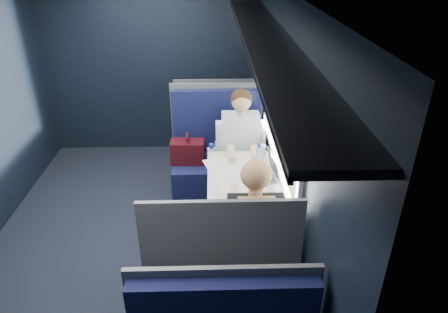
{
  "coord_description": "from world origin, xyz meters",
  "views": [
    {
      "loc": [
        0.81,
        -3.11,
        2.63
      ],
      "look_at": [
        0.9,
        0.0,
        0.95
      ],
      "focal_mm": 32.0,
      "sensor_mm": 36.0,
      "label": 1
    }
  ],
  "objects_px": {
    "seat_bay_near": "(216,161)",
    "cup": "(262,150)",
    "seat_bay_far": "(221,274)",
    "man": "(241,144)",
    "bottle_small": "(259,154)",
    "woman": "(253,226)",
    "table": "(238,184)",
    "laptop": "(267,171)",
    "seat_row_front": "(216,129)"
  },
  "relations": [
    {
      "from": "seat_bay_near",
      "to": "cup",
      "type": "distance_m",
      "value": 0.74
    },
    {
      "from": "seat_bay_far",
      "to": "man",
      "type": "xyz_separation_m",
      "value": [
        0.25,
        1.57,
        0.3
      ]
    },
    {
      "from": "bottle_small",
      "to": "cup",
      "type": "relative_size",
      "value": 2.11
    },
    {
      "from": "woman",
      "to": "bottle_small",
      "type": "xyz_separation_m",
      "value": [
        0.14,
        0.96,
        0.1
      ]
    },
    {
      "from": "seat_bay_near",
      "to": "bottle_small",
      "type": "height_order",
      "value": "seat_bay_near"
    },
    {
      "from": "table",
      "to": "seat_bay_near",
      "type": "distance_m",
      "value": 0.92
    },
    {
      "from": "laptop",
      "to": "bottle_small",
      "type": "bearing_deg",
      "value": 99.89
    },
    {
      "from": "seat_bay_near",
      "to": "seat_row_front",
      "type": "bearing_deg",
      "value": 88.88
    },
    {
      "from": "seat_bay_near",
      "to": "woman",
      "type": "height_order",
      "value": "woman"
    },
    {
      "from": "table",
      "to": "seat_bay_far",
      "type": "xyz_separation_m",
      "value": [
        -0.18,
        -0.87,
        -0.25
      ]
    },
    {
      "from": "seat_bay_far",
      "to": "bottle_small",
      "type": "relative_size",
      "value": 6.05
    },
    {
      "from": "table",
      "to": "seat_bay_near",
      "type": "height_order",
      "value": "seat_bay_near"
    },
    {
      "from": "bottle_small",
      "to": "seat_row_front",
      "type": "bearing_deg",
      "value": 104.25
    },
    {
      "from": "bottle_small",
      "to": "woman",
      "type": "bearing_deg",
      "value": -98.36
    },
    {
      "from": "table",
      "to": "seat_row_front",
      "type": "xyz_separation_m",
      "value": [
        -0.18,
        1.8,
        -0.25
      ]
    },
    {
      "from": "table",
      "to": "man",
      "type": "relative_size",
      "value": 0.76
    },
    {
      "from": "man",
      "to": "cup",
      "type": "relative_size",
      "value": 13.42
    },
    {
      "from": "man",
      "to": "cup",
      "type": "bearing_deg",
      "value": -54.08
    },
    {
      "from": "seat_bay_near",
      "to": "woman",
      "type": "distance_m",
      "value": 1.63
    },
    {
      "from": "seat_bay_far",
      "to": "bottle_small",
      "type": "bearing_deg",
      "value": 70.89
    },
    {
      "from": "seat_bay_near",
      "to": "seat_row_front",
      "type": "relative_size",
      "value": 1.09
    },
    {
      "from": "laptop",
      "to": "cup",
      "type": "height_order",
      "value": "laptop"
    },
    {
      "from": "seat_bay_near",
      "to": "bottle_small",
      "type": "relative_size",
      "value": 6.05
    },
    {
      "from": "table",
      "to": "seat_bay_near",
      "type": "relative_size",
      "value": 0.79
    },
    {
      "from": "man",
      "to": "woman",
      "type": "height_order",
      "value": "same"
    },
    {
      "from": "man",
      "to": "laptop",
      "type": "bearing_deg",
      "value": -75.18
    },
    {
      "from": "table",
      "to": "cup",
      "type": "height_order",
      "value": "cup"
    },
    {
      "from": "table",
      "to": "seat_bay_near",
      "type": "xyz_separation_m",
      "value": [
        -0.2,
        0.87,
        -0.24
      ]
    },
    {
      "from": "laptop",
      "to": "bottle_small",
      "type": "height_order",
      "value": "laptop"
    },
    {
      "from": "man",
      "to": "cup",
      "type": "xyz_separation_m",
      "value": [
        0.2,
        -0.27,
        0.07
      ]
    },
    {
      "from": "man",
      "to": "laptop",
      "type": "height_order",
      "value": "man"
    },
    {
      "from": "table",
      "to": "cup",
      "type": "relative_size",
      "value": 10.15
    },
    {
      "from": "table",
      "to": "laptop",
      "type": "xyz_separation_m",
      "value": [
        0.26,
        -0.01,
        0.14
      ]
    },
    {
      "from": "woman",
      "to": "cup",
      "type": "bearing_deg",
      "value": 80.25
    },
    {
      "from": "seat_bay_near",
      "to": "seat_bay_far",
      "type": "xyz_separation_m",
      "value": [
        0.02,
        -1.75,
        -0.01
      ]
    },
    {
      "from": "cup",
      "to": "seat_row_front",
      "type": "bearing_deg",
      "value": 108.04
    },
    {
      "from": "laptop",
      "to": "table",
      "type": "bearing_deg",
      "value": 177.3
    },
    {
      "from": "table",
      "to": "cup",
      "type": "xyz_separation_m",
      "value": [
        0.26,
        0.43,
        0.13
      ]
    },
    {
      "from": "table",
      "to": "bottle_small",
      "type": "distance_m",
      "value": 0.37
    },
    {
      "from": "seat_row_front",
      "to": "laptop",
      "type": "distance_m",
      "value": 1.9
    },
    {
      "from": "table",
      "to": "seat_bay_far",
      "type": "relative_size",
      "value": 0.79
    },
    {
      "from": "seat_bay_near",
      "to": "man",
      "type": "bearing_deg",
      "value": -32.6
    },
    {
      "from": "laptop",
      "to": "bottle_small",
      "type": "relative_size",
      "value": 1.65
    },
    {
      "from": "bottle_small",
      "to": "laptop",
      "type": "bearing_deg",
      "value": -80.11
    },
    {
      "from": "man",
      "to": "bottle_small",
      "type": "distance_m",
      "value": 0.48
    },
    {
      "from": "laptop",
      "to": "man",
      "type": "bearing_deg",
      "value": 104.82
    },
    {
      "from": "seat_row_front",
      "to": "laptop",
      "type": "relative_size",
      "value": 3.37
    },
    {
      "from": "seat_bay_far",
      "to": "man",
      "type": "height_order",
      "value": "man"
    },
    {
      "from": "cup",
      "to": "woman",
      "type": "bearing_deg",
      "value": -99.75
    },
    {
      "from": "table",
      "to": "laptop",
      "type": "distance_m",
      "value": 0.29
    }
  ]
}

